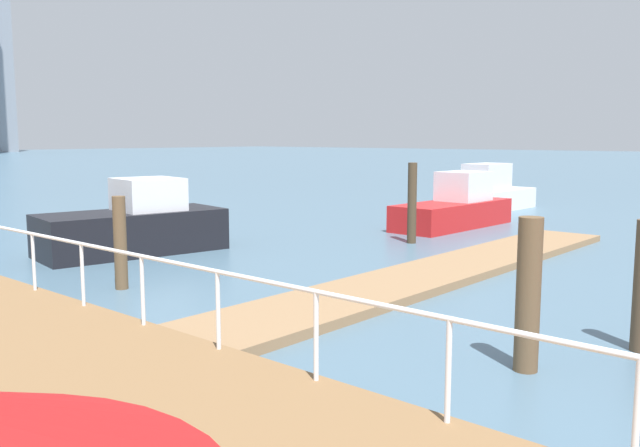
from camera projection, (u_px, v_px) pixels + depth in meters
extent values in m
plane|color=slate|center=(48.00, 253.00, 18.52)|extent=(300.00, 300.00, 0.00)
cube|color=#93704C|center=(437.00, 273.00, 15.35)|extent=(15.82, 2.00, 0.18)
cylinder|color=white|center=(636.00, 421.00, 5.38)|extent=(0.06, 0.06, 1.05)
cylinder|color=white|center=(448.00, 371.00, 6.52)|extent=(0.06, 0.06, 1.05)
cylinder|color=white|center=(316.00, 336.00, 7.65)|extent=(0.06, 0.06, 1.05)
cylinder|color=white|center=(218.00, 311.00, 8.79)|extent=(0.06, 0.06, 1.05)
cylinder|color=white|center=(143.00, 291.00, 9.93)|extent=(0.06, 0.06, 1.05)
cylinder|color=white|center=(83.00, 275.00, 11.07)|extent=(0.06, 0.06, 1.05)
cylinder|color=white|center=(34.00, 262.00, 12.20)|extent=(0.06, 0.06, 1.05)
cylinder|color=white|center=(263.00, 281.00, 8.16)|extent=(0.06, 26.04, 0.06)
cylinder|color=brown|center=(120.00, 243.00, 14.01)|extent=(0.27, 0.27, 1.98)
cylinder|color=brown|center=(528.00, 295.00, 9.06)|extent=(0.33, 0.33, 2.14)
cylinder|color=#473826|center=(412.00, 203.00, 20.08)|extent=(0.27, 0.27, 2.44)
cube|color=white|center=(492.00, 200.00, 29.29)|extent=(5.23, 1.78, 0.90)
cube|color=white|center=(487.00, 177.00, 28.76)|extent=(2.16, 1.37, 1.17)
cube|color=black|center=(132.00, 232.00, 18.43)|extent=(5.25, 2.92, 1.16)
cube|color=white|center=(148.00, 194.00, 18.61)|extent=(1.90, 1.93, 0.90)
cube|color=red|center=(453.00, 215.00, 23.75)|extent=(5.46, 1.93, 0.91)
cube|color=white|center=(464.00, 186.00, 24.14)|extent=(1.81, 1.47, 1.06)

